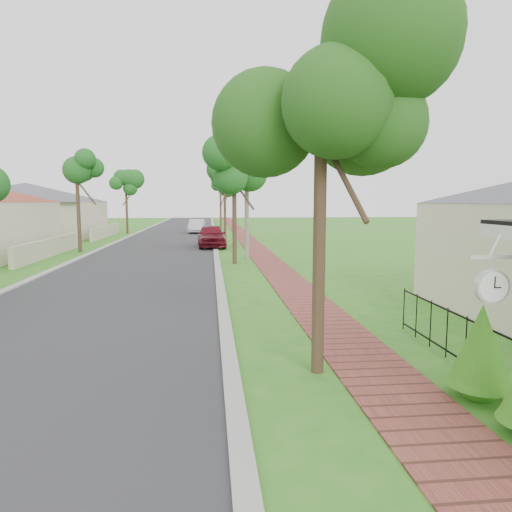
{
  "coord_description": "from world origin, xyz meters",
  "views": [
    {
      "loc": [
        0.31,
        -6.25,
        3.06
      ],
      "look_at": [
        1.61,
        6.62,
        1.5
      ],
      "focal_mm": 32.0,
      "sensor_mm": 36.0,
      "label": 1
    }
  ],
  "objects_px": {
    "parked_car_red": "(211,236)",
    "parked_car_white": "(197,226)",
    "near_tree": "(322,100)",
    "utility_pole": "(247,180)",
    "station_clock": "(492,284)"
  },
  "relations": [
    {
      "from": "parked_car_red",
      "to": "parked_car_white",
      "type": "height_order",
      "value": "parked_car_red"
    },
    {
      "from": "near_tree",
      "to": "utility_pole",
      "type": "distance_m",
      "value": 16.41
    },
    {
      "from": "near_tree",
      "to": "station_clock",
      "type": "height_order",
      "value": "near_tree"
    },
    {
      "from": "parked_car_red",
      "to": "station_clock",
      "type": "relative_size",
      "value": 5.71
    },
    {
      "from": "parked_car_white",
      "to": "near_tree",
      "type": "xyz_separation_m",
      "value": [
        3.18,
        -36.66,
        4.1
      ]
    },
    {
      "from": "parked_car_red",
      "to": "utility_pole",
      "type": "height_order",
      "value": "utility_pole"
    },
    {
      "from": "parked_car_red",
      "to": "station_clock",
      "type": "distance_m",
      "value": 25.12
    },
    {
      "from": "parked_car_white",
      "to": "near_tree",
      "type": "bearing_deg",
      "value": -82.18
    },
    {
      "from": "utility_pole",
      "to": "parked_car_red",
      "type": "bearing_deg",
      "value": 106.37
    },
    {
      "from": "parked_car_white",
      "to": "station_clock",
      "type": "bearing_deg",
      "value": -79.73
    },
    {
      "from": "parked_car_red",
      "to": "utility_pole",
      "type": "relative_size",
      "value": 0.54
    },
    {
      "from": "parked_car_red",
      "to": "near_tree",
      "type": "distance_m",
      "value": 23.15
    },
    {
      "from": "near_tree",
      "to": "station_clock",
      "type": "bearing_deg",
      "value": -48.56
    },
    {
      "from": "utility_pole",
      "to": "near_tree",
      "type": "bearing_deg",
      "value": -90.2
    },
    {
      "from": "parked_car_white",
      "to": "utility_pole",
      "type": "height_order",
      "value": "utility_pole"
    }
  ]
}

